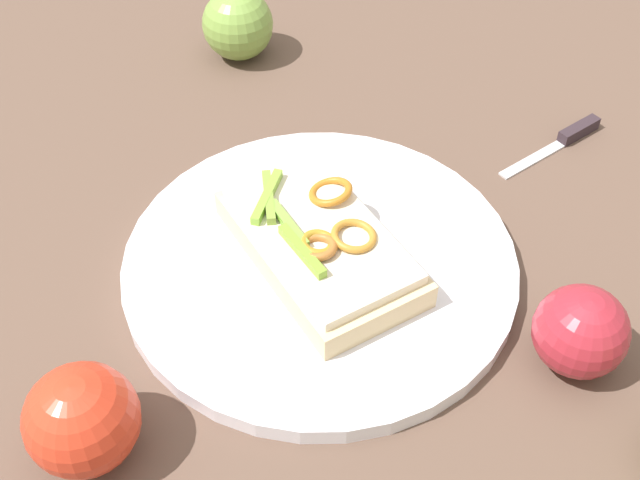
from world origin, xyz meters
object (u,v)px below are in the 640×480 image
Objects in this scene: plate at (320,264)px; apple_1 at (238,24)px; apple_4 at (82,420)px; apple_2 at (580,331)px; knife at (564,139)px; sandwich at (320,243)px.

plate is 4.24× the size of apple_1.
apple_1 is at bearing 176.77° from apple_4.
apple_1 reaches higher than apple_2.
plate is at bearing 20.39° from apple_1.
apple_2 is 0.67× the size of knife.
apple_1 is at bearing -61.51° from knife.
plate is 0.28m from knife.
knife is at bearing 69.73° from apple_1.
apple_4 is 0.74× the size of knife.
apple_2 is 0.34m from apple_4.
apple_4 reaches higher than knife.
apple_2 reaches higher than knife.
plate is at bearing 7.45° from sandwich.
sandwich reaches higher than plate.
apple_1 is 0.48m from apple_2.
apple_2 is at bearing 39.09° from apple_1.
knife is at bearing 129.60° from plate.
apple_1 reaches higher than plate.
plate is 0.32m from apple_1.
apple_4 is (0.17, -0.14, 0.03)m from plate.
apple_2 is at bearing 69.36° from plate.
apple_4 reaches higher than sandwich.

